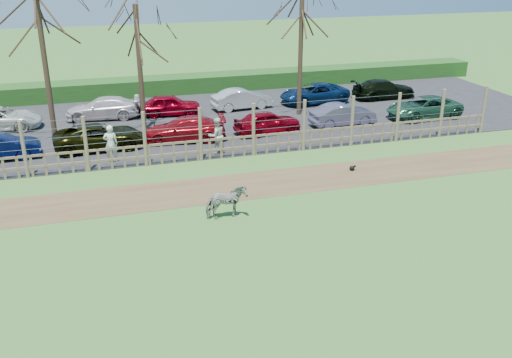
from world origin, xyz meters
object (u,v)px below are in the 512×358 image
object	(u,v)px
tree_left	(40,28)
crow	(352,168)
car_3	(184,129)
car_9	(103,108)
car_6	(424,108)
zebra	(226,202)
tree_right	(301,23)
visitor_b	(217,136)
car_13	(384,89)
car_5	(343,115)
car_12	(314,93)
car_10	(170,105)
car_11	(242,99)
visitor_a	(111,144)
car_4	(267,122)
tree_mid	(138,38)
car_2	(99,137)

from	to	relation	value
tree_left	crow	distance (m)	15.73
car_3	car_9	world-z (taller)	same
crow	car_6	distance (m)	9.86
zebra	tree_right	bearing A→B (deg)	-35.16
visitor_b	car_13	bearing A→B (deg)	-162.83
crow	car_13	world-z (taller)	car_13
tree_right	car_5	xyz separation A→B (m)	(1.50, -2.81, -4.60)
crow	car_12	xyz separation A→B (m)	(2.72, 11.34, 0.52)
car_9	car_10	size ratio (longest dim) A/B	1.17
tree_left	car_11	distance (m)	12.28
visitor_a	car_12	bearing A→B (deg)	-145.76
visitor_a	zebra	bearing A→B (deg)	121.53
car_3	car_4	xyz separation A→B (m)	(4.40, 0.02, 0.00)
tree_mid	car_2	distance (m)	5.49
tree_right	car_10	xyz separation A→B (m)	(-7.24, 1.96, -4.60)
tree_left	car_2	size ratio (longest dim) A/B	1.82
visitor_a	visitor_b	world-z (taller)	same
car_9	tree_left	bearing A→B (deg)	-26.33
car_6	car_13	distance (m)	4.80
car_12	car_2	bearing A→B (deg)	-72.28
car_3	car_6	distance (m)	13.84
visitor_a	car_2	size ratio (longest dim) A/B	0.40
tree_mid	visitor_b	distance (m)	6.88
crow	car_10	xyz separation A→B (m)	(-6.34, 11.10, 0.52)
crow	car_5	bearing A→B (deg)	69.20
visitor_a	car_5	size ratio (longest dim) A/B	0.47
car_2	crow	bearing A→B (deg)	-122.04
car_3	tree_left	bearing A→B (deg)	-96.23
car_9	tree_right	bearing A→B (deg)	84.89
car_2	car_3	bearing A→B (deg)	-91.00
tree_left	car_4	xyz separation A→B (m)	(10.63, -1.48, -4.98)
zebra	visitor_b	xyz separation A→B (m)	(1.21, 6.88, 0.29)
tree_right	zebra	distance (m)	14.96
car_4	car_11	world-z (taller)	same
tree_left	visitor_a	bearing A→B (deg)	-54.81
tree_right	car_10	size ratio (longest dim) A/B	2.09
car_5	car_4	bearing A→B (deg)	88.80
car_2	tree_right	bearing A→B (deg)	-76.88
zebra	car_10	size ratio (longest dim) A/B	0.42
crow	car_12	bearing A→B (deg)	76.49
tree_mid	car_11	size ratio (longest dim) A/B	1.87
visitor_a	car_3	bearing A→B (deg)	-145.64
car_11	car_10	bearing A→B (deg)	85.43
car_9	car_13	size ratio (longest dim) A/B	1.00
car_9	car_11	xyz separation A→B (m)	(8.14, -0.18, 0.00)
car_4	car_10	xyz separation A→B (m)	(-4.37, 4.93, 0.00)
crow	car_3	xyz separation A→B (m)	(-6.36, 6.14, 0.52)
crow	car_11	world-z (taller)	car_11
visitor_a	tree_right	bearing A→B (deg)	-150.52
tree_left	car_10	bearing A→B (deg)	28.90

